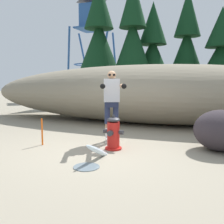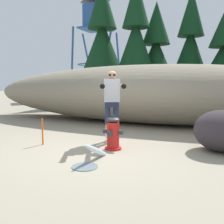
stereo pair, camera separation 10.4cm
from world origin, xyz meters
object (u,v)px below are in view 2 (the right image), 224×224
object	(u,v)px
survey_stake	(43,132)
boulder_large	(222,131)
fire_hydrant	(113,134)
utility_worker	(112,97)
watchtower	(96,19)

from	to	relation	value
survey_stake	boulder_large	bearing A→B (deg)	14.99
boulder_large	survey_stake	size ratio (longest dim) A/B	1.87
fire_hydrant	utility_worker	xyz separation A→B (m)	(-0.28, 0.60, 0.73)
boulder_large	watchtower	world-z (taller)	watchtower
fire_hydrant	utility_worker	size ratio (longest dim) A/B	0.44
boulder_large	survey_stake	distance (m)	3.84
watchtower	survey_stake	bearing A→B (deg)	-68.12
boulder_large	survey_stake	xyz separation A→B (m)	(-3.71, -0.99, -0.12)
utility_worker	survey_stake	world-z (taller)	utility_worker
survey_stake	fire_hydrant	bearing A→B (deg)	8.93
fire_hydrant	utility_worker	world-z (taller)	utility_worker
fire_hydrant	boulder_large	world-z (taller)	boulder_large
utility_worker	watchtower	xyz separation A→B (m)	(-7.19, 13.72, 5.39)
utility_worker	boulder_large	bearing A→B (deg)	68.38
utility_worker	watchtower	size ratio (longest dim) A/B	0.19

